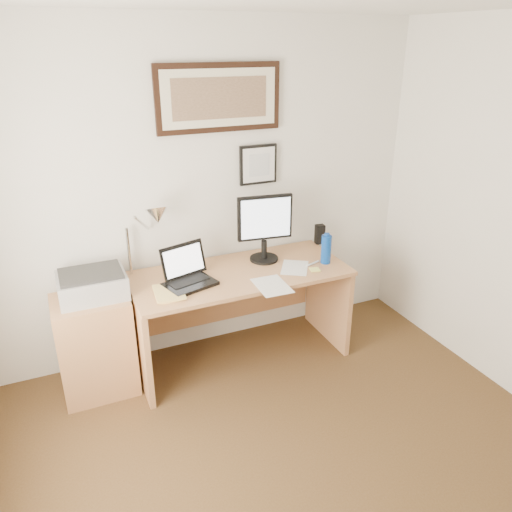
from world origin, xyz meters
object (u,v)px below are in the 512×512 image
printer (92,284)px  book (155,295)px  lcd_monitor (265,225)px  desk (236,295)px  side_cabinet (96,345)px  water_bottle (326,249)px  laptop (188,275)px

printer → book: bearing=-29.0°
book → lcd_monitor: 0.99m
desk → printer: printer is taller
book → desk: book is taller
side_cabinet → lcd_monitor: lcd_monitor is taller
lcd_monitor → printer: size_ratio=1.18×
desk → lcd_monitor: size_ratio=3.08×
side_cabinet → desk: 1.08m
side_cabinet → desk: (1.07, 0.04, 0.15)m
side_cabinet → water_bottle: (1.74, -0.16, 0.50)m
water_bottle → book: (-1.33, -0.01, -0.10)m
laptop → printer: size_ratio=0.89×
side_cabinet → water_bottle: water_bottle is taller
water_bottle → printer: water_bottle is taller
laptop → lcd_monitor: 0.71m
side_cabinet → desk: bearing=1.9°
water_bottle → laptop: laptop is taller
printer → water_bottle: bearing=-6.5°
laptop → desk: bearing=14.4°
book → desk: bearing=17.3°
book → lcd_monitor: lcd_monitor is taller
side_cabinet → printer: printer is taller
desk → book: bearing=-162.7°
side_cabinet → lcd_monitor: 1.49m
laptop → printer: bearing=170.8°
book → side_cabinet: bearing=157.2°
water_bottle → laptop: (-1.07, 0.09, -0.05)m
side_cabinet → water_bottle: bearing=-5.2°
desk → laptop: 0.51m
book → lcd_monitor: (0.92, 0.24, 0.28)m
book → printer: (-0.37, 0.21, 0.06)m
laptop → lcd_monitor: size_ratio=0.76×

